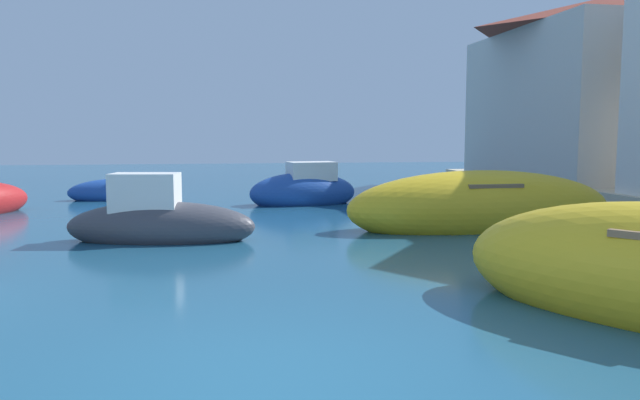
# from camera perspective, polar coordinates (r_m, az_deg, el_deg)

# --- Properties ---
(ground) EXTENTS (80.00, 80.00, 0.00)m
(ground) POSITION_cam_1_polar(r_m,az_deg,el_deg) (5.46, -4.48, -16.38)
(ground) COLOR #1E5170
(moored_boat_1) EXTENTS (6.15, 1.99, 1.68)m
(moored_boat_1) POSITION_cam_1_polar(r_m,az_deg,el_deg) (14.12, 14.65, -0.70)
(moored_boat_1) COLOR gold
(moored_boat_1) RESTS_ON ground
(moored_boat_3) EXTENTS (3.42, 1.80, 1.54)m
(moored_boat_3) POSITION_cam_1_polar(r_m,az_deg,el_deg) (18.52, -1.49, 0.89)
(moored_boat_3) COLOR #1E479E
(moored_boat_3) RESTS_ON ground
(moored_boat_7) EXTENTS (3.82, 1.69, 1.56)m
(moored_boat_7) POSITION_cam_1_polar(r_m,az_deg,el_deg) (12.50, -14.66, -1.99)
(moored_boat_7) COLOR #3F3F47
(moored_boat_7) RESTS_ON ground
(moored_boat_9) EXTENTS (3.25, 1.17, 0.88)m
(moored_boat_9) POSITION_cam_1_polar(r_m,az_deg,el_deg) (20.82, -18.00, 0.71)
(moored_boat_9) COLOR #1E479E
(moored_boat_9) RESTS_ON ground
(waterfront_building_annex) EXTENTS (6.50, 8.81, 6.37)m
(waterfront_building_annex) POSITION_cam_1_polar(r_m,az_deg,el_deg) (24.63, 23.86, 9.42)
(waterfront_building_annex) COLOR beige
(waterfront_building_annex) RESTS_ON quay_promenade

